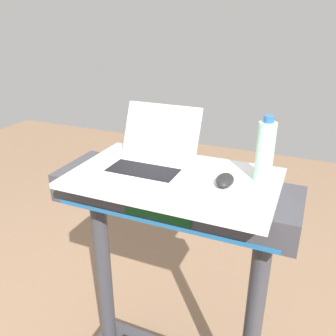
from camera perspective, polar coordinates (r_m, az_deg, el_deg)
desk_board at (r=1.27m, az=0.88°, el=-1.64°), size 0.74×0.45×0.02m
laptop at (r=1.31m, az=-2.84°, el=1.71°), size 0.31×0.30×0.21m
computer_mouse at (r=1.21m, az=9.14°, el=-1.93°), size 0.07×0.10×0.03m
water_bottle at (r=1.24m, az=15.36°, el=2.63°), size 0.06×0.06×0.23m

